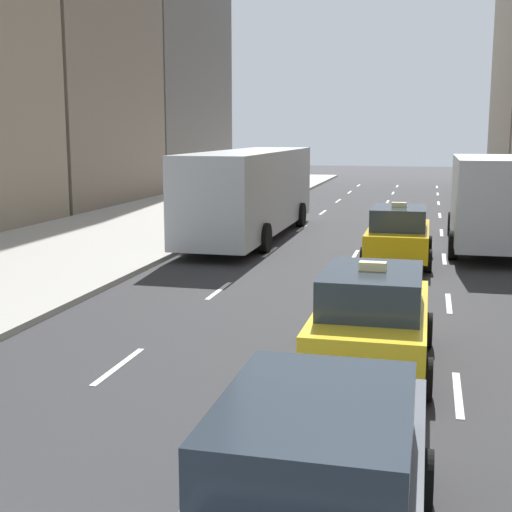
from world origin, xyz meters
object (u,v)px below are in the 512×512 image
Objects in this scene: taxi_lead at (398,234)px; box_truck at (488,199)px; taxi_second at (372,318)px; sedan_black_near at (318,485)px; city_bus at (251,190)px.

taxi_lead is 0.52× the size of box_truck.
box_truck is (2.80, 13.27, 0.83)m from taxi_second.
city_bus is (-5.61, 20.03, 0.88)m from sedan_black_near.
taxi_lead is at bearing -35.47° from city_bus.
taxi_lead is 0.38× the size of city_bus.
taxi_second is 0.38× the size of city_bus.
taxi_lead is at bearing 90.00° from sedan_black_near.
box_truck is at bearing -5.50° from city_bus.
taxi_lead is 1.00× the size of taxi_second.
box_truck is (8.41, -0.81, -0.08)m from city_bus.
taxi_lead reaches higher than sedan_black_near.
city_bus reaches higher than box_truck.
taxi_second is 15.18m from city_bus.
taxi_second is at bearing -101.92° from box_truck.
city_bus reaches higher than taxi_second.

